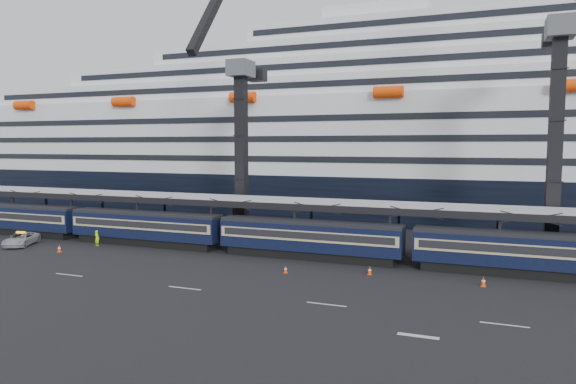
# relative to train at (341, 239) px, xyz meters

# --- Properties ---
(ground) EXTENTS (260.00, 260.00, 0.00)m
(ground) POSITION_rel_train_xyz_m (4.65, -10.00, -2.20)
(ground) COLOR black
(ground) RESTS_ON ground
(lane_markings) EXTENTS (111.00, 4.27, 0.02)m
(lane_markings) POSITION_rel_train_xyz_m (12.80, -15.23, -2.19)
(lane_markings) COLOR beige
(lane_markings) RESTS_ON ground
(train) EXTENTS (133.05, 3.00, 4.05)m
(train) POSITION_rel_train_xyz_m (0.00, 0.00, 0.00)
(train) COLOR black
(train) RESTS_ON ground
(canopy) EXTENTS (130.00, 6.25, 5.53)m
(canopy) POSITION_rel_train_xyz_m (4.65, 4.00, 3.05)
(canopy) COLOR #9D9FA5
(canopy) RESTS_ON ground
(cruise_ship) EXTENTS (214.09, 28.84, 34.00)m
(cruise_ship) POSITION_rel_train_xyz_m (3.57, 35.99, 10.14)
(cruise_ship) COLOR black
(cruise_ship) RESTS_ON ground
(crane_dark_near) EXTENTS (4.50, 17.75, 35.08)m
(crane_dark_near) POSITION_rel_train_xyz_m (-15.35, 8.59, 9.73)
(crane_dark_near) COLOR #515359
(crane_dark_near) RESTS_ON ground
(crane_dark_mid) EXTENTS (4.50, 18.24, 39.64)m
(crane_dark_mid) POSITION_rel_train_xyz_m (19.65, 7.59, 11.16)
(crane_dark_mid) COLOR #515359
(crane_dark_mid) RESTS_ON ground
(pickup_truck) EXTENTS (4.31, 5.88, 1.48)m
(pickup_truck) POSITION_rel_train_xyz_m (-36.66, -5.41, -1.46)
(pickup_truck) COLOR #A5A8AC
(pickup_truck) RESTS_ON ground
(worker) EXTENTS (0.74, 0.56, 1.82)m
(worker) POSITION_rel_train_xyz_m (-28.27, -2.50, -1.29)
(worker) COLOR #C8FD0D
(worker) RESTS_ON ground
(traffic_cone_b) EXTENTS (0.43, 0.43, 0.85)m
(traffic_cone_b) POSITION_rel_train_xyz_m (-29.71, -6.69, -1.78)
(traffic_cone_b) COLOR #FF4408
(traffic_cone_b) RESTS_ON ground
(traffic_cone_c) EXTENTS (0.36, 0.36, 0.71)m
(traffic_cone_c) POSITION_rel_train_xyz_m (-3.47, -6.44, -1.85)
(traffic_cone_c) COLOR #FF4408
(traffic_cone_c) RESTS_ON ground
(traffic_cone_d) EXTENTS (0.40, 0.40, 0.79)m
(traffic_cone_d) POSITION_rel_train_xyz_m (3.82, -4.32, -1.81)
(traffic_cone_d) COLOR #FF4408
(traffic_cone_d) RESTS_ON ground
(traffic_cone_e) EXTENTS (0.43, 0.43, 0.86)m
(traffic_cone_e) POSITION_rel_train_xyz_m (13.36, -4.81, -1.77)
(traffic_cone_e) COLOR #FF4408
(traffic_cone_e) RESTS_ON ground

